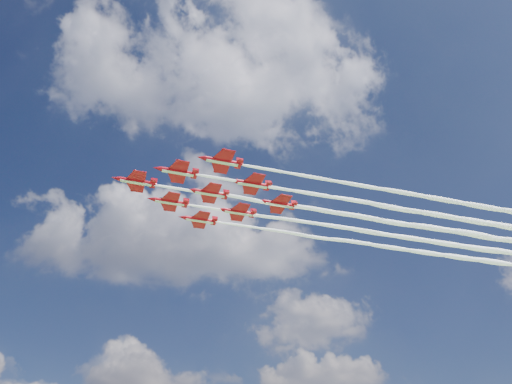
% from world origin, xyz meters
% --- Properties ---
extents(jet_lead, '(103.46, 31.38, 2.70)m').
position_xyz_m(jet_lead, '(25.68, 7.99, 86.48)').
color(jet_lead, '#B10917').
extents(jet_row2_port, '(103.46, 31.38, 2.70)m').
position_xyz_m(jet_row2_port, '(36.33, 3.71, 86.48)').
color(jet_row2_port, '#B10917').
extents(jet_row2_starb, '(103.46, 31.38, 2.70)m').
position_xyz_m(jet_row2_starb, '(32.81, 16.98, 86.48)').
color(jet_row2_starb, '#B10917').
extents(jet_row3_port, '(103.46, 31.38, 2.70)m').
position_xyz_m(jet_row3_port, '(46.97, -0.56, 86.48)').
color(jet_row3_port, '#B10917').
extents(jet_row3_centre, '(103.46, 31.38, 2.70)m').
position_xyz_m(jet_row3_centre, '(43.46, 12.70, 86.48)').
color(jet_row3_centre, '#B10917').
extents(jet_row3_starb, '(103.46, 31.38, 2.70)m').
position_xyz_m(jet_row3_starb, '(39.94, 25.97, 86.48)').
color(jet_row3_starb, '#B10917').
extents(jet_row4_port, '(103.46, 31.38, 2.70)m').
position_xyz_m(jet_row4_port, '(54.10, 8.42, 86.48)').
color(jet_row4_port, '#B10917').
extents(jet_row4_starb, '(103.46, 31.38, 2.70)m').
position_xyz_m(jet_row4_starb, '(50.59, 21.69, 86.48)').
color(jet_row4_starb, '#B10917').
extents(jet_tail, '(103.46, 31.38, 2.70)m').
position_xyz_m(jet_tail, '(61.24, 17.41, 86.48)').
color(jet_tail, '#B10917').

